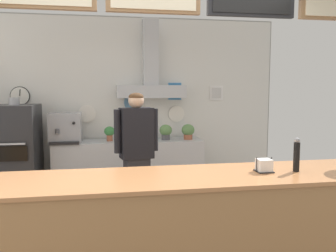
% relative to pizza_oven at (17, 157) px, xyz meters
% --- Properties ---
extents(back_wall_assembly, '(4.84, 3.02, 2.85)m').
position_rel_pizza_oven_xyz_m(back_wall_assembly, '(1.68, 0.50, 0.77)').
color(back_wall_assembly, gray).
rests_on(back_wall_assembly, ground_plane).
extents(service_counter, '(4.24, 0.75, 1.02)m').
position_rel_pizza_oven_xyz_m(service_counter, '(1.66, -2.51, -0.23)').
color(service_counter, '#B77F4C').
rests_on(service_counter, ground_plane).
extents(back_prep_counter, '(2.29, 0.54, 0.89)m').
position_rel_pizza_oven_xyz_m(back_prep_counter, '(1.59, 0.28, -0.30)').
color(back_prep_counter, '#B7BABF').
rests_on(back_prep_counter, ground_plane).
extents(pizza_oven, '(0.60, 0.76, 1.58)m').
position_rel_pizza_oven_xyz_m(pizza_oven, '(0.00, 0.00, 0.00)').
color(pizza_oven, '#232326').
rests_on(pizza_oven, ground_plane).
extents(shop_worker, '(0.52, 0.29, 1.65)m').
position_rel_pizza_oven_xyz_m(shop_worker, '(1.60, -1.08, 0.15)').
color(shop_worker, '#232328').
rests_on(shop_worker, ground_plane).
extents(espresso_machine, '(0.47, 0.46, 0.44)m').
position_rel_pizza_oven_xyz_m(espresso_machine, '(0.65, 0.25, 0.37)').
color(espresso_machine, '#A3A5AD').
rests_on(espresso_machine, back_prep_counter).
extents(potted_basil, '(0.20, 0.20, 0.24)m').
position_rel_pizza_oven_xyz_m(potted_basil, '(2.53, 0.24, 0.29)').
color(potted_basil, '#9E563D').
rests_on(potted_basil, back_prep_counter).
extents(potted_thyme, '(0.20, 0.20, 0.24)m').
position_rel_pizza_oven_xyz_m(potted_thyme, '(2.17, 0.25, 0.29)').
color(potted_thyme, '#4C4C51').
rests_on(potted_thyme, back_prep_counter).
extents(potted_sage, '(0.16, 0.16, 0.22)m').
position_rel_pizza_oven_xyz_m(potted_sage, '(1.30, 0.29, 0.29)').
color(potted_sage, '#9E563D').
rests_on(potted_sage, back_prep_counter).
extents(napkin_holder, '(0.14, 0.13, 0.12)m').
position_rel_pizza_oven_xyz_m(napkin_holder, '(2.53, -2.50, 0.33)').
color(napkin_holder, '#262628').
rests_on(napkin_holder, service_counter).
extents(pepper_grinder, '(0.05, 0.05, 0.28)m').
position_rel_pizza_oven_xyz_m(pepper_grinder, '(2.79, -2.54, 0.42)').
color(pepper_grinder, black).
rests_on(pepper_grinder, service_counter).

